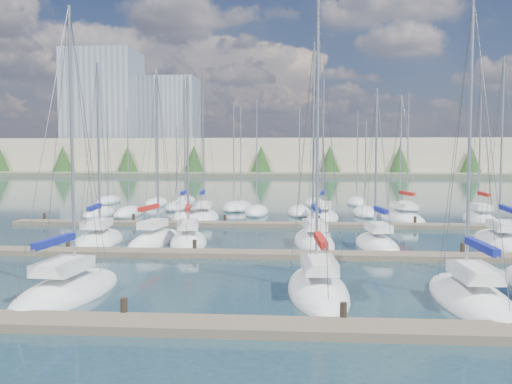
# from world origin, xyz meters

# --- Properties ---
(ground) EXTENTS (400.00, 400.00, 0.00)m
(ground) POSITION_xyz_m (0.00, 60.00, 0.00)
(ground) COLOR #233D47
(ground) RESTS_ON ground
(dock_near) EXTENTS (44.00, 1.93, 1.10)m
(dock_near) POSITION_xyz_m (0.00, 2.01, 0.15)
(dock_near) COLOR #6B5E4C
(dock_near) RESTS_ON ground
(dock_mid) EXTENTS (44.00, 1.93, 1.10)m
(dock_mid) POSITION_xyz_m (0.00, 16.01, 0.15)
(dock_mid) COLOR #6B5E4C
(dock_mid) RESTS_ON ground
(dock_far) EXTENTS (44.00, 1.93, 1.10)m
(dock_far) POSITION_xyz_m (0.00, 30.01, 0.15)
(dock_far) COLOR #6B5E4C
(dock_far) RESTS_ON ground
(sailboat_c) EXTENTS (3.70, 8.17, 13.25)m
(sailboat_c) POSITION_xyz_m (-7.59, 6.36, 0.18)
(sailboat_c) COLOR white
(sailboat_c) RESTS_ON ground
(sailboat_j) EXTENTS (3.62, 7.37, 12.11)m
(sailboat_j) POSITION_xyz_m (-5.11, 20.49, 0.18)
(sailboat_j) COLOR white
(sailboat_j) RESTS_ON ground
(sailboat_d) EXTENTS (3.15, 8.47, 13.61)m
(sailboat_d) POSITION_xyz_m (3.23, 7.57, 0.18)
(sailboat_d) COLOR white
(sailboat_d) RESTS_ON ground
(sailboat_h) EXTENTS (3.85, 8.05, 13.09)m
(sailboat_h) POSITION_xyz_m (-11.39, 20.57, 0.18)
(sailboat_h) COLOR white
(sailboat_h) RESTS_ON ground
(sailboat_n) EXTENTS (2.97, 7.72, 13.71)m
(sailboat_n) POSITION_xyz_m (-8.30, 34.75, 0.20)
(sailboat_n) COLOR white
(sailboat_n) RESTS_ON ground
(sailboat_p) EXTENTS (3.55, 9.02, 14.82)m
(sailboat_p) POSITION_xyz_m (4.49, 35.71, 0.18)
(sailboat_p) COLOR white
(sailboat_p) RESTS_ON ground
(sailboat_e) EXTENTS (2.97, 8.52, 13.42)m
(sailboat_e) POSITION_xyz_m (9.49, 6.50, 0.18)
(sailboat_e) COLOR white
(sailboat_e) RESTS_ON ground
(sailboat_m) EXTENTS (3.82, 9.96, 13.37)m
(sailboat_m) POSITION_xyz_m (15.92, 21.74, 0.17)
(sailboat_m) COLOR white
(sailboat_m) RESTS_ON ground
(sailboat_l) EXTENTS (3.12, 7.35, 11.10)m
(sailboat_l) POSITION_xyz_m (7.45, 20.10, 0.18)
(sailboat_l) COLOR white
(sailboat_l) RESTS_ON ground
(sailboat_i) EXTENTS (3.19, 7.89, 12.72)m
(sailboat_i) POSITION_xyz_m (-7.46, 20.69, 0.20)
(sailboat_i) COLOR white
(sailboat_i) RESTS_ON ground
(sailboat_k) EXTENTS (3.25, 9.73, 14.39)m
(sailboat_k) POSITION_xyz_m (3.37, 21.22, 0.19)
(sailboat_k) COLOR white
(sailboat_k) RESTS_ON ground
(sailboat_q) EXTENTS (4.41, 8.78, 12.16)m
(sailboat_q) POSITION_xyz_m (11.74, 35.51, 0.17)
(sailboat_q) COLOR white
(sailboat_q) RESTS_ON ground
(sailboat_r) EXTENTS (2.74, 8.29, 13.46)m
(sailboat_r) POSITION_xyz_m (18.55, 35.07, 0.19)
(sailboat_r) COLOR white
(sailboat_r) RESTS_ON ground
(sailboat_o) EXTENTS (3.73, 8.24, 14.88)m
(sailboat_o) POSITION_xyz_m (-6.63, 35.19, 0.19)
(sailboat_o) COLOR white
(sailboat_o) RESTS_ON ground
(distant_boats) EXTENTS (36.93, 20.75, 13.30)m
(distant_boats) POSITION_xyz_m (-4.34, 43.76, 0.29)
(distant_boats) COLOR #9EA0A5
(distant_boats) RESTS_ON ground
(shoreline) EXTENTS (400.00, 60.00, 38.00)m
(shoreline) POSITION_xyz_m (-13.29, 149.77, 7.44)
(shoreline) COLOR #666B51
(shoreline) RESTS_ON ground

